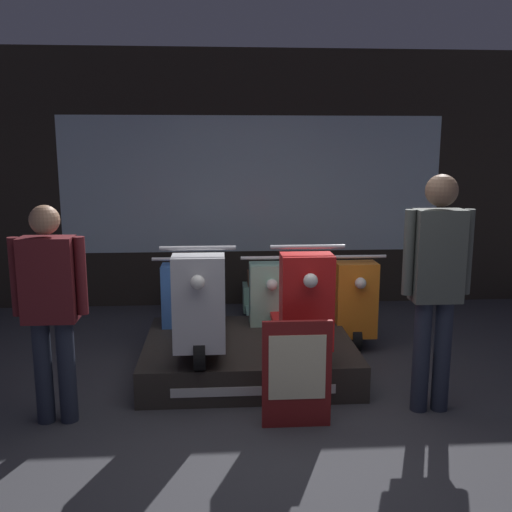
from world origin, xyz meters
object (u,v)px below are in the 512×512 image
price_sign_board (297,374)px  person_left_browsing (50,301)px  scooter_backrow_2 (343,301)px  scooter_display_left (201,304)px  person_right_browsing (436,277)px  scooter_backrow_0 (187,303)px  scooter_backrow_1 (265,302)px  scooter_display_right (296,303)px

price_sign_board → person_left_browsing: bearing=173.5°
scooter_backrow_2 → scooter_display_left: bearing=-143.2°
price_sign_board → scooter_backrow_2: bearing=69.3°
scooter_display_left → person_right_browsing: person_right_browsing is taller
scooter_backrow_0 → person_left_browsing: 2.16m
scooter_backrow_0 → price_sign_board: (0.90, -2.10, 0.04)m
scooter_display_left → person_left_browsing: bearing=-143.7°
scooter_display_left → scooter_backrow_2: size_ratio=1.00×
scooter_backrow_1 → person_left_browsing: person_left_browsing is taller
scooter_backrow_1 → scooter_backrow_2: same height
scooter_backrow_1 → price_sign_board: 2.10m
scooter_display_right → scooter_backrow_1: 1.18m
scooter_display_right → scooter_backrow_0: scooter_display_right is taller
scooter_backrow_1 → scooter_backrow_2: size_ratio=1.00×
scooter_display_right → scooter_backrow_0: bearing=132.4°
scooter_backrow_2 → person_left_browsing: (-2.56, -1.90, 0.57)m
scooter_display_left → scooter_backrow_0: scooter_display_left is taller
scooter_backrow_0 → scooter_backrow_2: same height
person_left_browsing → person_right_browsing: bearing=-0.0°
scooter_backrow_1 → price_sign_board: size_ratio=2.13×
scooter_backrow_1 → person_left_browsing: 2.62m
scooter_display_right → scooter_backrow_1: size_ratio=1.00×
scooter_backrow_1 → person_right_browsing: 2.32m
scooter_backrow_0 → price_sign_board: scooter_backrow_0 is taller
scooter_display_left → scooter_backrow_1: size_ratio=1.00×
price_sign_board → scooter_backrow_0: bearing=113.2°
scooter_display_right → price_sign_board: scooter_display_right is taller
person_left_browsing → price_sign_board: size_ratio=2.01×
person_left_browsing → scooter_backrow_1: bearing=48.0°
scooter_backrow_2 → person_right_browsing: 2.04m
scooter_display_left → scooter_display_right: size_ratio=1.00×
scooter_backrow_0 → scooter_backrow_1: bearing=0.0°
price_sign_board → person_right_browsing: bearing=10.7°
person_right_browsing → price_sign_board: person_right_browsing is taller
scooter_backrow_2 → person_right_browsing: person_right_browsing is taller
scooter_display_right → scooter_backrow_2: 1.34m
person_right_browsing → scooter_display_left: bearing=156.5°
scooter_display_right → price_sign_board: bearing=-97.4°
price_sign_board → scooter_backrow_1: bearing=91.5°
scooter_backrow_2 → person_left_browsing: size_ratio=1.06×
scooter_backrow_1 → scooter_backrow_2: (0.85, 0.00, 0.00)m
scooter_display_left → scooter_backrow_0: bearing=99.7°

